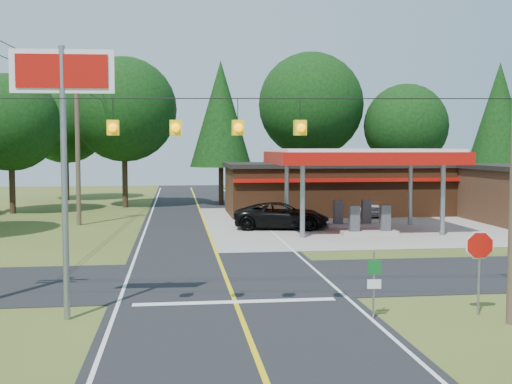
{
  "coord_description": "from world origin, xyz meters",
  "views": [
    {
      "loc": [
        -1.86,
        -23.72,
        4.96
      ],
      "look_at": [
        2.0,
        7.0,
        2.8
      ],
      "focal_mm": 45.0,
      "sensor_mm": 36.0,
      "label": 1
    }
  ],
  "objects": [
    {
      "name": "lane_center_yellow",
      "position": [
        0.0,
        0.0,
        0.03
      ],
      "size": [
        0.15,
        110.0,
        0.0
      ],
      "primitive_type": "cube",
      "color": "yellow",
      "rests_on": "main_highway"
    },
    {
      "name": "ground",
      "position": [
        0.0,
        0.0,
        0.0
      ],
      "size": [
        120.0,
        120.0,
        0.0
      ],
      "primitive_type": "plane",
      "color": "#3D501C",
      "rests_on": "ground"
    },
    {
      "name": "utility_pole_far_left",
      "position": [
        -8.0,
        18.0,
        5.2
      ],
      "size": [
        1.8,
        0.3,
        10.0
      ],
      "color": "#473828",
      "rests_on": "ground"
    },
    {
      "name": "suv_car",
      "position": [
        4.5,
        14.5,
        0.8
      ],
      "size": [
        6.68,
        6.68,
        1.6
      ],
      "primitive_type": "imported",
      "rotation": [
        0.0,
        0.0,
        1.39
      ],
      "color": "black",
      "rests_on": "ground"
    },
    {
      "name": "big_stop_sign",
      "position": [
        -5.0,
        -5.01,
        5.91
      ],
      "size": [
        2.9,
        0.26,
        7.81
      ],
      "color": "gray",
      "rests_on": "ground"
    },
    {
      "name": "route_sign_post",
      "position": [
        3.8,
        -6.02,
        1.16
      ],
      "size": [
        0.4,
        0.1,
        1.97
      ],
      "color": "gray",
      "rests_on": "ground"
    },
    {
      "name": "convenience_store",
      "position": [
        10.0,
        22.98,
        1.92
      ],
      "size": [
        16.4,
        7.55,
        3.8
      ],
      "color": "#512C17",
      "rests_on": "ground"
    },
    {
      "name": "cross_road",
      "position": [
        0.0,
        0.0,
        0.01
      ],
      "size": [
        70.0,
        7.0,
        0.02
      ],
      "primitive_type": "cube",
      "color": "black",
      "rests_on": "ground"
    },
    {
      "name": "sedan_car",
      "position": [
        12.0,
        21.0,
        0.78
      ],
      "size": [
        5.25,
        5.25,
        1.55
      ],
      "primitive_type": "imported",
      "rotation": [
        0.0,
        0.0,
        -0.17
      ],
      "color": "silver",
      "rests_on": "ground"
    },
    {
      "name": "main_highway",
      "position": [
        0.0,
        0.0,
        0.01
      ],
      "size": [
        8.0,
        120.0,
        0.02
      ],
      "primitive_type": "cube",
      "color": "black",
      "rests_on": "ground"
    },
    {
      "name": "octagonal_stop_sign",
      "position": [
        7.0,
        -6.01,
        1.89
      ],
      "size": [
        0.87,
        0.15,
        2.53
      ],
      "color": "gray",
      "rests_on": "ground"
    },
    {
      "name": "overhead_beacons",
      "position": [
        -1.0,
        -6.0,
        6.21
      ],
      "size": [
        17.04,
        2.04,
        1.03
      ],
      "color": "black",
      "rests_on": "ground"
    },
    {
      "name": "gas_canopy",
      "position": [
        9.0,
        13.0,
        4.27
      ],
      "size": [
        10.6,
        7.4,
        4.88
      ],
      "color": "gray",
      "rests_on": "ground"
    },
    {
      "name": "treeline_backdrop",
      "position": [
        0.82,
        24.01,
        7.49
      ],
      "size": [
        70.27,
        51.59,
        13.3
      ],
      "color": "#332316",
      "rests_on": "ground"
    },
    {
      "name": "utility_pole_north",
      "position": [
        -6.5,
        35.0,
        4.75
      ],
      "size": [
        0.3,
        0.3,
        9.5
      ],
      "color": "#473828",
      "rests_on": "ground"
    }
  ]
}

